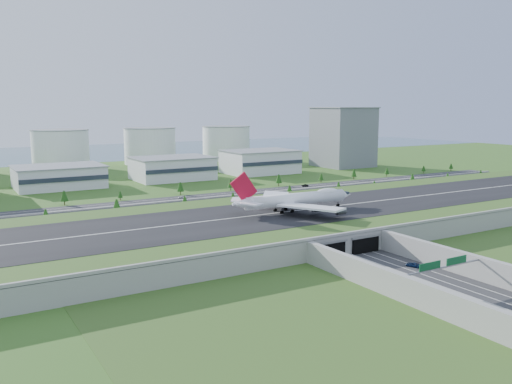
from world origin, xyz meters
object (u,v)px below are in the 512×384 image
office_tower (343,137)px  boeing_747 (295,199)px  car_5 (305,185)px  car_6 (415,180)px  car_7 (182,197)px  car_0 (395,282)px  car_2 (413,265)px  car_1 (493,321)px

office_tower → boeing_747: bearing=-134.3°
car_5 → car_6: bearing=91.8°
boeing_747 → car_7: bearing=100.2°
office_tower → car_0: 350.25m
car_0 → car_2: (19.94, 11.20, -0.03)m
office_tower → car_5: size_ratio=11.06×
office_tower → boeing_747: office_tower is taller
boeing_747 → car_1: (-19.82, -120.23, -12.90)m
boeing_747 → car_5: boeing_747 is taller
office_tower → car_7: 224.42m
office_tower → car_6: 113.30m
car_2 → car_6: 233.77m
office_tower → boeing_747: (-190.32, -195.14, -13.73)m
car_1 → car_2: bearing=70.5°
boeing_747 → car_7: size_ratio=13.45×
boeing_747 → car_0: boeing_747 is taller
boeing_747 → car_2: 74.22m
car_2 → car_6: car_2 is taller
boeing_747 → car_6: bearing=29.8°
office_tower → car_5: bearing=-140.4°
car_5 → car_7: bearing=-75.5°
boeing_747 → car_2: (0.78, -73.09, -12.88)m
boeing_747 → car_5: bearing=55.2°
car_0 → car_5: 214.89m
car_1 → car_2: size_ratio=0.83×
car_5 → car_6: 91.61m
boeing_747 → car_6: size_ratio=13.10×
car_1 → car_6: bearing=51.3°
car_0 → car_5: car_5 is taller
car_1 → car_2: (20.60, 47.14, 0.02)m
office_tower → car_5: (-108.53, -89.73, -26.56)m
car_5 → car_7: car_5 is taller
boeing_747 → car_0: 87.39m
car_1 → car_6: (191.28, 206.88, -0.06)m
car_5 → car_7: size_ratio=1.02×
car_6 → car_0: bearing=134.1°
office_tower → car_0: (-209.49, -279.43, -26.58)m
car_1 → office_tower: bearing=60.4°
car_7 → car_5: bearing=111.2°
boeing_747 → car_6: (171.46, 86.65, -12.95)m
car_2 → car_7: 177.66m
office_tower → car_7: (-203.36, -91.10, -26.67)m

